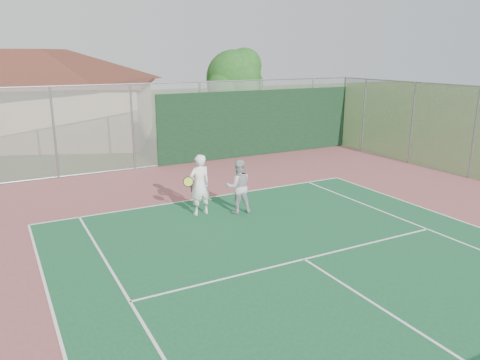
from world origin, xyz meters
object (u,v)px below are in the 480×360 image
clubhouse (30,86)px  player_grey_back (238,187)px  tree (235,80)px  player_white_front (200,185)px

clubhouse → player_grey_back: (4.18, -16.25, -2.14)m
tree → player_white_front: bearing=-122.2°
player_white_front → player_grey_back: (1.07, -0.40, -0.10)m
tree → clubhouse: bearing=154.4°
player_white_front → player_grey_back: size_ratio=1.12×
tree → player_white_front: 13.25m
clubhouse → player_white_front: bearing=-56.8°
tree → player_grey_back: 13.09m
player_white_front → clubhouse: bearing=-84.3°
clubhouse → player_grey_back: 16.91m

